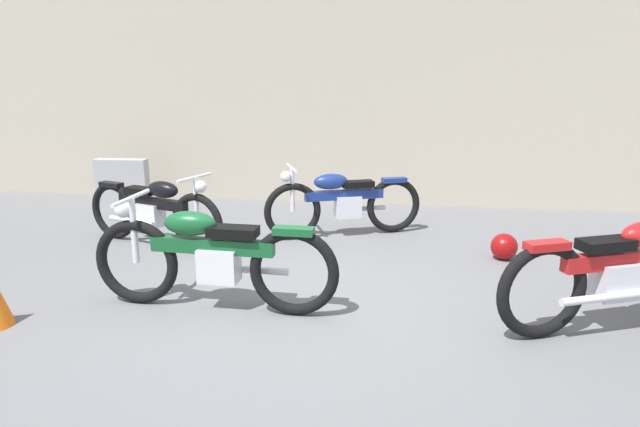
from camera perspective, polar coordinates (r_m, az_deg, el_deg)
The scene contains 8 objects.
ground_plane at distance 5.14m, azimuth -2.84°, elevation -8.96°, with size 40.00×40.00×0.00m, color slate.
building_wall at distance 8.76m, azimuth 2.32°, elevation 12.46°, with size 18.00×0.30×3.48m, color #B2A893.
stone_marker at distance 8.98m, azimuth -19.47°, elevation 2.91°, with size 0.77×0.20×0.74m, color #9E9EA3.
helmet at distance 6.51m, azimuth 18.25°, elevation -3.22°, with size 0.29×0.29×0.29m, color maroon.
motorcycle_black at distance 6.86m, azimuth -16.55°, elevation 0.30°, with size 1.93×0.85×0.90m.
motorcycle_red at distance 5.10m, azimuth 28.61°, elevation -5.19°, with size 2.09×1.05×1.00m.
motorcycle_green at distance 4.92m, azimuth -11.06°, elevation -4.36°, with size 2.21×0.62×0.99m.
motorcycle_blue at distance 6.99m, azimuth 2.34°, elevation 1.18°, with size 1.91×0.94×0.91m.
Camera 1 is at (0.94, -4.62, 2.04)m, focal length 31.40 mm.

